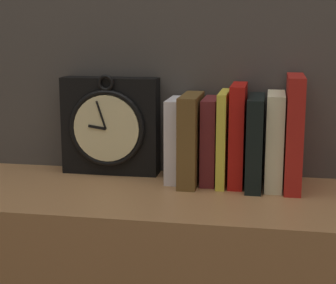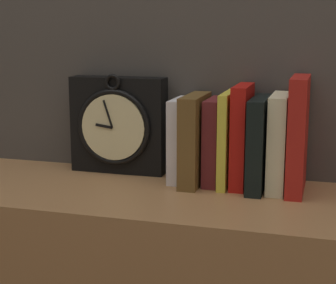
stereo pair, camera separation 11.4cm
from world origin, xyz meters
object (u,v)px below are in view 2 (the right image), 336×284
at_px(book_slot5_black, 259,144).
at_px(book_slot6_cream, 279,142).
at_px(clock, 118,125).
at_px(book_slot4_red, 242,136).
at_px(book_slot3_yellow, 227,139).
at_px(book_slot0_white, 180,140).
at_px(book_slot7_red, 298,135).
at_px(book_slot1_brown, 195,140).
at_px(book_slot2_maroon, 215,141).

distance_m(book_slot5_black, book_slot6_cream, 0.04).
bearing_deg(book_slot6_cream, clock, 174.12).
bearing_deg(book_slot4_red, book_slot3_yellow, -175.07).
bearing_deg(book_slot5_black, book_slot0_white, 173.65).
height_order(clock, book_slot7_red, book_slot7_red).
relative_size(book_slot3_yellow, book_slot5_black, 1.04).
bearing_deg(book_slot0_white, book_slot3_yellow, -4.98).
height_order(book_slot4_red, book_slot6_cream, book_slot4_red).
relative_size(clock, book_slot7_red, 0.98).
relative_size(clock, book_slot1_brown, 1.20).
relative_size(book_slot1_brown, book_slot3_yellow, 0.96).
bearing_deg(book_slot4_red, book_slot1_brown, -174.07).
bearing_deg(book_slot3_yellow, book_slot1_brown, -173.63).
bearing_deg(clock, book_slot7_red, -6.19).
distance_m(book_slot3_yellow, book_slot5_black, 0.07).
bearing_deg(book_slot5_black, book_slot3_yellow, 171.52).
distance_m(book_slot0_white, book_slot7_red, 0.26).
bearing_deg(clock, book_slot2_maroon, -6.86).
bearing_deg(book_slot4_red, book_slot6_cream, -3.95).
height_order(book_slot4_red, book_slot5_black, book_slot4_red).
xyz_separation_m(book_slot1_brown, book_slot7_red, (0.22, -0.00, 0.02)).
xyz_separation_m(book_slot2_maroon, book_slot4_red, (0.06, -0.00, 0.02)).
relative_size(clock, book_slot3_yellow, 1.16).
distance_m(clock, book_slot2_maroon, 0.24).
height_order(book_slot1_brown, book_slot7_red, book_slot7_red).
bearing_deg(book_slot2_maroon, book_slot3_yellow, -14.31).
xyz_separation_m(book_slot4_red, book_slot5_black, (0.04, -0.01, -0.01)).
height_order(book_slot2_maroon, book_slot4_red, book_slot4_red).
xyz_separation_m(clock, book_slot1_brown, (0.20, -0.04, -0.02)).
bearing_deg(book_slot7_red, book_slot2_maroon, 174.71).
height_order(book_slot0_white, book_slot1_brown, book_slot1_brown).
relative_size(book_slot0_white, book_slot6_cream, 0.91).
height_order(book_slot5_black, book_slot7_red, book_slot7_red).
xyz_separation_m(book_slot2_maroon, book_slot3_yellow, (0.03, -0.01, 0.01)).
xyz_separation_m(book_slot3_yellow, book_slot7_red, (0.15, -0.01, 0.02)).
distance_m(book_slot1_brown, book_slot5_black, 0.14).
height_order(book_slot3_yellow, book_slot6_cream, same).
bearing_deg(clock, book_slot0_white, -9.54).
distance_m(clock, book_slot3_yellow, 0.27).
xyz_separation_m(book_slot0_white, book_slot4_red, (0.14, -0.01, 0.02)).
height_order(book_slot0_white, book_slot2_maroon, book_slot2_maroon).
bearing_deg(book_slot1_brown, book_slot5_black, -1.01).
relative_size(book_slot1_brown, book_slot4_red, 0.89).
xyz_separation_m(book_slot0_white, book_slot1_brown, (0.04, -0.02, 0.01)).
distance_m(book_slot3_yellow, book_slot4_red, 0.03).
xyz_separation_m(book_slot3_yellow, book_slot5_black, (0.07, -0.01, -0.00)).
xyz_separation_m(clock, book_slot7_red, (0.41, -0.04, 0.01)).
relative_size(book_slot5_black, book_slot7_red, 0.81).
bearing_deg(book_slot5_black, book_slot7_red, 0.92).
bearing_deg(book_slot6_cream, book_slot7_red, -9.17).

